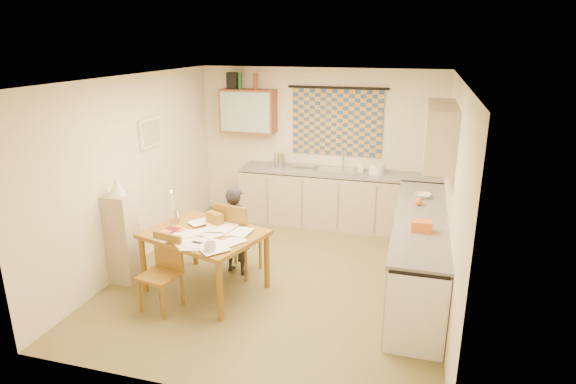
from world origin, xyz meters
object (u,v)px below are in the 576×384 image
(counter_back, at_px, (341,199))
(stove, at_px, (416,302))
(shelf_stand, at_px, (123,239))
(dining_table, at_px, (206,261))
(person, at_px, (236,230))
(chair_far, at_px, (239,251))
(counter_right, at_px, (419,251))

(counter_back, bearing_deg, stove, -67.03)
(shelf_stand, bearing_deg, counter_back, 48.54)
(dining_table, height_order, person, person)
(dining_table, height_order, chair_far, chair_far)
(dining_table, distance_m, shelf_stand, 1.09)
(stove, relative_size, chair_far, 0.90)
(stove, bearing_deg, person, 157.62)
(chair_far, bearing_deg, counter_right, -163.42)
(stove, bearing_deg, counter_right, 90.00)
(stove, xyz_separation_m, chair_far, (-2.23, 0.93, -0.14))
(stove, height_order, dining_table, stove)
(counter_back, relative_size, shelf_stand, 2.90)
(person, bearing_deg, chair_far, -175.17)
(counter_back, distance_m, counter_right, 2.13)
(counter_right, xyz_separation_m, chair_far, (-2.23, -0.29, -0.15))
(chair_far, relative_size, person, 0.84)
(counter_right, distance_m, chair_far, 2.25)
(counter_back, height_order, stove, counter_back)
(counter_right, bearing_deg, shelf_stand, -166.18)
(stove, xyz_separation_m, shelf_stand, (-3.54, 0.35, 0.13))
(stove, height_order, chair_far, chair_far)
(shelf_stand, bearing_deg, counter_right, 13.82)
(chair_far, relative_size, shelf_stand, 0.87)
(person, bearing_deg, shelf_stand, 39.24)
(counter_back, height_order, dining_table, counter_back)
(stove, distance_m, person, 2.47)
(chair_far, xyz_separation_m, shelf_stand, (-1.31, -0.58, 0.26))
(dining_table, bearing_deg, shelf_stand, -159.06)
(dining_table, distance_m, chair_far, 0.57)
(counter_right, xyz_separation_m, person, (-2.28, -0.28, 0.14))
(counter_back, distance_m, chair_far, 2.24)
(counter_back, height_order, person, person)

